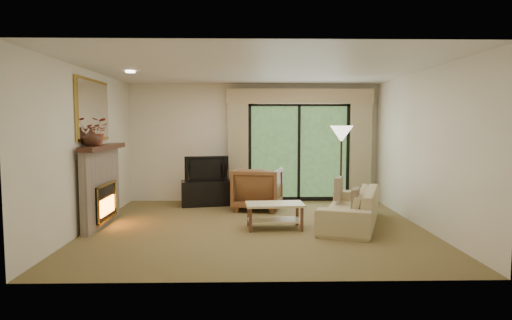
{
  "coord_description": "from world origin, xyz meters",
  "views": [
    {
      "loc": [
        -0.15,
        -7.02,
        1.71
      ],
      "look_at": [
        0.0,
        0.3,
        1.1
      ],
      "focal_mm": 30.0,
      "sensor_mm": 36.0,
      "label": 1
    }
  ],
  "objects_px": {
    "sofa": "(350,207)",
    "coffee_table": "(275,216)",
    "media_console": "(207,193)",
    "armchair": "(258,188)"
  },
  "relations": [
    {
      "from": "sofa",
      "to": "coffee_table",
      "type": "height_order",
      "value": "sofa"
    },
    {
      "from": "sofa",
      "to": "coffee_table",
      "type": "relative_size",
      "value": 2.27
    },
    {
      "from": "armchair",
      "to": "coffee_table",
      "type": "height_order",
      "value": "armchair"
    },
    {
      "from": "media_console",
      "to": "armchair",
      "type": "relative_size",
      "value": 1.12
    },
    {
      "from": "armchair",
      "to": "sofa",
      "type": "bearing_deg",
      "value": 150.79
    },
    {
      "from": "media_console",
      "to": "sofa",
      "type": "height_order",
      "value": "sofa"
    },
    {
      "from": "armchair",
      "to": "coffee_table",
      "type": "distance_m",
      "value": 1.64
    },
    {
      "from": "media_console",
      "to": "sofa",
      "type": "relative_size",
      "value": 0.49
    },
    {
      "from": "coffee_table",
      "to": "armchair",
      "type": "bearing_deg",
      "value": 94.81
    },
    {
      "from": "sofa",
      "to": "media_console",
      "type": "bearing_deg",
      "value": -104.63
    }
  ]
}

